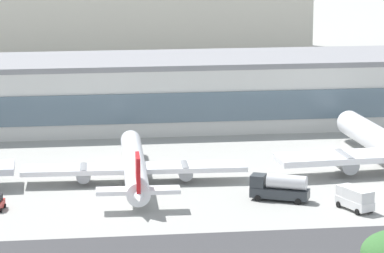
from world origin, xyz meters
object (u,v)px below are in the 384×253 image
(airliner_red_tail_gate_1, at_px, (135,168))
(service_box_truck_1, at_px, (355,198))
(terminal_building, at_px, (128,92))
(service_fuel_truck_0, at_px, (280,187))

(airliner_red_tail_gate_1, distance_m, service_box_truck_1, 34.63)
(terminal_building, xyz_separation_m, service_fuel_truck_0, (18.40, -53.55, -4.61))
(service_box_truck_1, bearing_deg, service_fuel_truck_0, 35.07)
(service_fuel_truck_0, relative_size, service_box_truck_1, 1.37)
(terminal_building, xyz_separation_m, airliner_red_tail_gate_1, (-1.88, -41.92, -4.07))
(service_fuel_truck_0, distance_m, service_box_truck_1, 11.26)
(terminal_building, xyz_separation_m, service_box_truck_1, (27.93, -59.54, -4.85))
(service_fuel_truck_0, bearing_deg, airliner_red_tail_gate_1, -5.91)
(airliner_red_tail_gate_1, relative_size, service_box_truck_1, 6.01)
(airliner_red_tail_gate_1, bearing_deg, terminal_building, -0.46)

